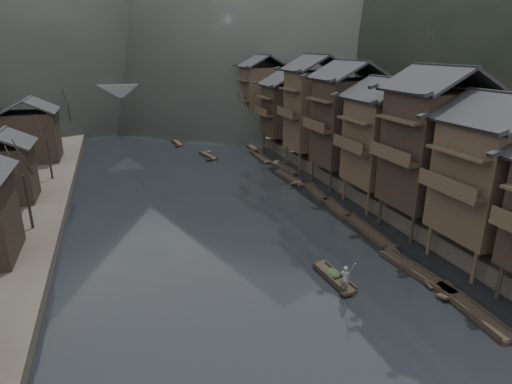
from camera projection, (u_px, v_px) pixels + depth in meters
name	position (u px, v px, depth m)	size (l,w,h in m)	color
water	(273.00, 292.00, 30.04)	(300.00, 300.00, 0.00)	black
right_bank	(378.00, 138.00, 76.11)	(40.00, 200.00, 1.80)	#2D2823
stilt_houses	(352.00, 113.00, 50.22)	(9.00, 67.60, 15.65)	black
bare_trees	(42.00, 143.00, 45.73)	(3.81, 76.26, 7.62)	black
moored_sampans	(314.00, 194.00, 49.55)	(3.02, 55.04, 0.47)	black
midriver_boats	(171.00, 138.00, 79.96)	(13.95, 38.82, 0.45)	black
stone_bridge	(158.00, 101.00, 93.08)	(40.00, 6.00, 9.00)	#4C4C4F
hero_sampan	(334.00, 277.00, 31.54)	(1.33, 4.96, 0.43)	black
cargo_heap	(333.00, 269.00, 31.56)	(1.08, 1.42, 0.65)	black
boatman	(345.00, 275.00, 29.58)	(0.68, 0.44, 1.85)	#575659
bamboo_pole	(350.00, 239.00, 28.77)	(0.06, 0.06, 4.60)	#8C7A51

